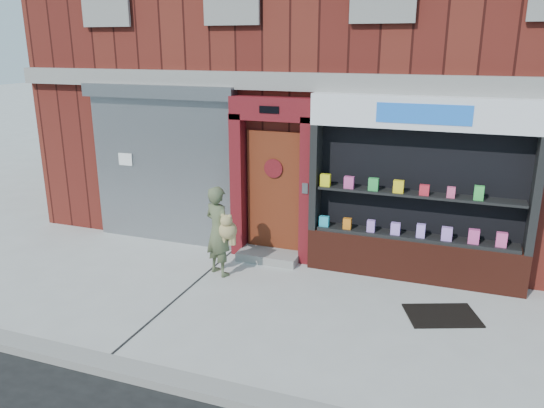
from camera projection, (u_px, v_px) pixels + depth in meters
The scene contains 8 objects.
ground at pixel (277, 309), 7.83m from camera, with size 80.00×80.00×0.00m, color #9E9E99.
curb at pixel (212, 391), 5.88m from camera, with size 60.00×0.30×0.12m, color gray.
building at pixel (365, 33), 12.06m from camera, with size 12.00×8.16×8.00m.
shutter_bay at pixel (162, 156), 10.05m from camera, with size 3.10×0.30×3.04m.
red_door_bay at pixel (272, 180), 9.33m from camera, with size 1.52×0.58×2.90m.
pharmacy_bay at pixel (417, 199), 8.49m from camera, with size 3.50×0.41×3.00m.
woman at pixel (219, 231), 8.80m from camera, with size 0.69×0.57×1.54m.
doormat at pixel (442, 315), 7.61m from camera, with size 0.99×0.69×0.02m, color black.
Camera 1 is at (2.36, -6.64, 3.75)m, focal length 35.00 mm.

